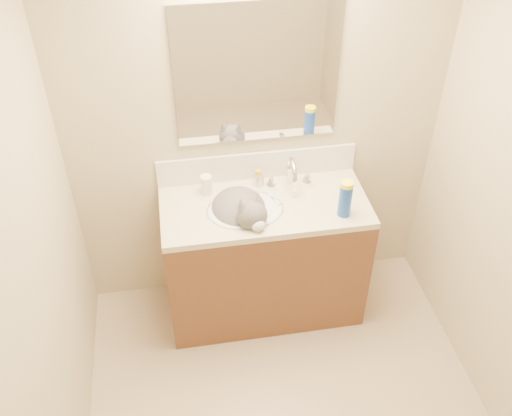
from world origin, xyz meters
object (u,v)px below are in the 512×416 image
object	(u,v)px
basin	(245,219)
amber_bottle	(258,177)
pill_bottle	(206,185)
spray_can	(345,200)
silver_jar	(259,181)
vanity_cabinet	(264,260)
cat	(242,212)
faucet	(291,175)

from	to	relation	value
basin	amber_bottle	distance (m)	0.29
pill_bottle	spray_can	xyz separation A→B (m)	(0.74, -0.32, 0.04)
amber_bottle	silver_jar	bearing A→B (deg)	-86.03
vanity_cabinet	cat	world-z (taller)	cat
vanity_cabinet	amber_bottle	size ratio (longest dim) A/B	12.96
faucet	amber_bottle	distance (m)	0.20
faucet	silver_jar	bearing A→B (deg)	165.46
basin	silver_jar	size ratio (longest dim) A/B	7.02
silver_jar	spray_can	xyz separation A→B (m)	(0.42, -0.35, 0.07)
vanity_cabinet	silver_jar	size ratio (longest dim) A/B	18.71
vanity_cabinet	basin	xyz separation A→B (m)	(-0.12, -0.03, 0.38)
silver_jar	spray_can	bearing A→B (deg)	-39.40
basin	silver_jar	world-z (taller)	silver_jar
faucet	spray_can	bearing A→B (deg)	-51.23
vanity_cabinet	basin	distance (m)	0.40
faucet	pill_bottle	size ratio (longest dim) A/B	2.30
cat	pill_bottle	bearing A→B (deg)	115.11
silver_jar	amber_bottle	distance (m)	0.03
faucet	cat	world-z (taller)	faucet
spray_can	pill_bottle	bearing A→B (deg)	156.54
basin	spray_can	world-z (taller)	spray_can
basin	pill_bottle	size ratio (longest dim) A/B	3.70
silver_jar	basin	bearing A→B (deg)	-119.14
cat	spray_can	size ratio (longest dim) A/B	2.49
faucet	cat	distance (m)	0.37
vanity_cabinet	pill_bottle	xyz separation A→B (m)	(-0.32, 0.16, 0.51)
basin	silver_jar	xyz separation A→B (m)	(0.12, 0.21, 0.10)
vanity_cabinet	silver_jar	xyz separation A→B (m)	(-0.00, 0.18, 0.48)
pill_bottle	amber_bottle	size ratio (longest dim) A/B	1.31
vanity_cabinet	faucet	distance (m)	0.58
silver_jar	spray_can	distance (m)	0.55
pill_bottle	spray_can	bearing A→B (deg)	-23.46
basin	cat	bearing A→B (deg)	172.19
vanity_cabinet	silver_jar	distance (m)	0.52
vanity_cabinet	spray_can	xyz separation A→B (m)	(0.42, -0.16, 0.55)
basin	pill_bottle	world-z (taller)	pill_bottle
vanity_cabinet	basin	size ratio (longest dim) A/B	2.67
cat	amber_bottle	size ratio (longest dim) A/B	5.30
basin	amber_bottle	size ratio (longest dim) A/B	4.86
vanity_cabinet	amber_bottle	bearing A→B (deg)	90.66
vanity_cabinet	pill_bottle	distance (m)	0.62
basin	pill_bottle	distance (m)	0.30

